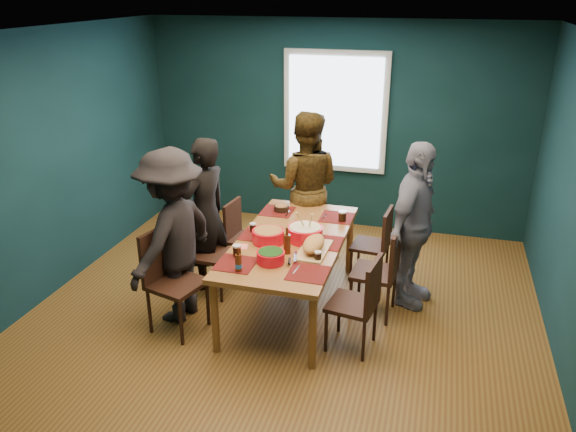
# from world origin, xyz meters

# --- Properties ---
(room) EXTENTS (5.01, 5.01, 2.71)m
(room) POSITION_xyz_m (0.00, 0.27, 1.37)
(room) COLOR brown
(room) RESTS_ON ground
(dining_table) EXTENTS (1.01, 2.01, 0.76)m
(dining_table) POSITION_xyz_m (0.03, 0.21, 0.69)
(dining_table) COLOR brown
(dining_table) RESTS_ON floor
(chair_left_far) EXTENTS (0.42, 0.42, 0.84)m
(chair_left_far) POSITION_xyz_m (-0.73, 0.81, 0.49)
(chair_left_far) COLOR #321910
(chair_left_far) RESTS_ON floor
(chair_left_mid) EXTENTS (0.43, 0.43, 0.91)m
(chair_left_mid) POSITION_xyz_m (-0.94, 0.28, 0.53)
(chair_left_mid) COLOR #321910
(chair_left_mid) RESTS_ON floor
(chair_left_near) EXTENTS (0.55, 0.55, 1.00)m
(chair_left_near) POSITION_xyz_m (-0.98, -0.45, 0.58)
(chair_left_near) COLOR #321910
(chair_left_near) RESTS_ON floor
(chair_right_far) EXTENTS (0.42, 0.42, 0.85)m
(chair_right_far) POSITION_xyz_m (0.80, 0.99, 0.50)
(chair_right_far) COLOR #321910
(chair_right_far) RESTS_ON floor
(chair_right_mid) EXTENTS (0.46, 0.46, 0.93)m
(chair_right_mid) POSITION_xyz_m (0.94, 0.30, 0.54)
(chair_right_mid) COLOR #321910
(chair_right_mid) RESTS_ON floor
(chair_right_near) EXTENTS (0.46, 0.46, 0.90)m
(chair_right_near) POSITION_xyz_m (0.82, -0.32, 0.52)
(chair_right_near) COLOR #321910
(chair_right_near) RESTS_ON floor
(person_far_left) EXTENTS (0.58, 0.70, 1.65)m
(person_far_left) POSITION_xyz_m (-0.97, 0.43, 0.83)
(person_far_left) COLOR black
(person_far_left) RESTS_ON floor
(person_back) EXTENTS (0.95, 0.79, 1.77)m
(person_back) POSITION_xyz_m (-0.12, 1.38, 0.89)
(person_back) COLOR black
(person_back) RESTS_ON floor
(person_right) EXTENTS (0.69, 1.08, 1.71)m
(person_right) POSITION_xyz_m (1.17, 0.63, 0.85)
(person_right) COLOR silver
(person_right) RESTS_ON floor
(person_near_left) EXTENTS (0.85, 1.21, 1.72)m
(person_near_left) POSITION_xyz_m (-1.01, -0.25, 0.86)
(person_near_left) COLOR black
(person_near_left) RESTS_ON floor
(bowl_salad) EXTENTS (0.31, 0.31, 0.13)m
(bowl_salad) POSITION_xyz_m (-0.17, 0.07, 0.83)
(bowl_salad) COLOR red
(bowl_salad) RESTS_ON dining_table
(bowl_dumpling) EXTENTS (0.34, 0.34, 0.32)m
(bowl_dumpling) POSITION_xyz_m (0.17, 0.21, 0.84)
(bowl_dumpling) COLOR red
(bowl_dumpling) RESTS_ON dining_table
(bowl_herbs) EXTENTS (0.25, 0.25, 0.11)m
(bowl_herbs) POSITION_xyz_m (-0.01, -0.33, 0.82)
(bowl_herbs) COLOR red
(bowl_herbs) RESTS_ON dining_table
(cutting_board) EXTENTS (0.31, 0.63, 0.14)m
(cutting_board) POSITION_xyz_m (0.30, -0.01, 0.83)
(cutting_board) COLOR tan
(cutting_board) RESTS_ON dining_table
(small_bowl) EXTENTS (0.17, 0.17, 0.07)m
(small_bowl) POSITION_xyz_m (-0.26, 0.88, 0.80)
(small_bowl) COLOR black
(small_bowl) RESTS_ON dining_table
(beer_bottle_a) EXTENTS (0.06, 0.06, 0.22)m
(beer_bottle_a) POSITION_xyz_m (-0.23, -0.57, 0.84)
(beer_bottle_a) COLOR #441C0C
(beer_bottle_a) RESTS_ON dining_table
(beer_bottle_b) EXTENTS (0.07, 0.07, 0.26)m
(beer_bottle_b) POSITION_xyz_m (0.08, -0.11, 0.86)
(beer_bottle_b) COLOR #441C0C
(beer_bottle_b) RESTS_ON dining_table
(cola_glass_a) EXTENTS (0.08, 0.08, 0.11)m
(cola_glass_a) POSITION_xyz_m (-0.35, -0.29, 0.82)
(cola_glass_a) COLOR black
(cola_glass_a) RESTS_ON dining_table
(cola_glass_b) EXTENTS (0.07, 0.07, 0.09)m
(cola_glass_b) POSITION_xyz_m (0.39, -0.19, 0.81)
(cola_glass_b) COLOR black
(cola_glass_b) RESTS_ON dining_table
(cola_glass_c) EXTENTS (0.08, 0.08, 0.12)m
(cola_glass_c) POSITION_xyz_m (0.43, 0.77, 0.83)
(cola_glass_c) COLOR black
(cola_glass_c) RESTS_ON dining_table
(cola_glass_d) EXTENTS (0.07, 0.07, 0.09)m
(cola_glass_d) POSITION_xyz_m (-0.38, 0.27, 0.81)
(cola_glass_d) COLOR black
(cola_glass_d) RESTS_ON dining_table
(napkin_a) EXTENTS (0.19, 0.19, 0.00)m
(napkin_a) POSITION_xyz_m (0.35, 0.30, 0.76)
(napkin_a) COLOR #FF796B
(napkin_a) RESTS_ON dining_table
(napkin_b) EXTENTS (0.15, 0.15, 0.00)m
(napkin_b) POSITION_xyz_m (-0.38, -0.10, 0.76)
(napkin_b) COLOR #FF796B
(napkin_b) RESTS_ON dining_table
(napkin_c) EXTENTS (0.17, 0.17, 0.00)m
(napkin_c) POSITION_xyz_m (0.39, -0.44, 0.76)
(napkin_c) COLOR #FF796B
(napkin_c) RESTS_ON dining_table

